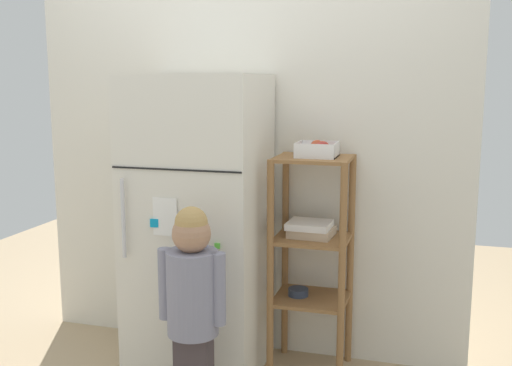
# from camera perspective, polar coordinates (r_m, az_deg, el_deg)

# --- Properties ---
(kitchen_wall_back) EXTENTS (2.48, 0.03, 2.07)m
(kitchen_wall_back) POSITION_cam_1_polar(r_m,az_deg,el_deg) (3.40, -0.99, 1.15)
(kitchen_wall_back) COLOR silver
(kitchen_wall_back) RESTS_ON ground
(refrigerator) EXTENTS (0.68, 0.61, 1.57)m
(refrigerator) POSITION_cam_1_polar(r_m,az_deg,el_deg) (3.20, -5.44, -3.97)
(refrigerator) COLOR silver
(refrigerator) RESTS_ON ground
(child_standing) EXTENTS (0.32, 0.24, 0.99)m
(child_standing) POSITION_cam_1_polar(r_m,az_deg,el_deg) (2.76, -6.08, -10.21)
(child_standing) COLOR #43393C
(child_standing) RESTS_ON ground
(pantry_shelf_unit) EXTENTS (0.40, 0.36, 1.16)m
(pantry_shelf_unit) POSITION_cam_1_polar(r_m,az_deg,el_deg) (3.17, 5.25, -5.92)
(pantry_shelf_unit) COLOR olive
(pantry_shelf_unit) RESTS_ON ground
(fruit_bin) EXTENTS (0.20, 0.19, 0.08)m
(fruit_bin) POSITION_cam_1_polar(r_m,az_deg,el_deg) (3.07, 6.02, 3.18)
(fruit_bin) COLOR white
(fruit_bin) RESTS_ON pantry_shelf_unit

